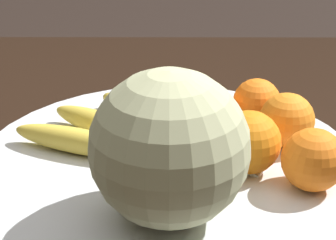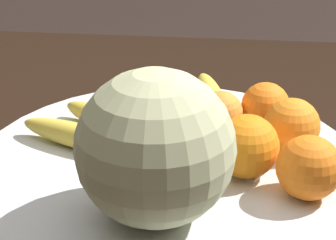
{
  "view_description": "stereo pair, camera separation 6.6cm",
  "coord_description": "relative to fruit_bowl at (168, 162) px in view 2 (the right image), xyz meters",
  "views": [
    {
      "loc": [
        0.54,
        -0.04,
        1.07
      ],
      "look_at": [
        -0.06,
        -0.05,
        0.79
      ],
      "focal_mm": 60.0,
      "sensor_mm": 36.0,
      "label": 1
    },
    {
      "loc": [
        0.54,
        0.02,
        1.07
      ],
      "look_at": [
        -0.06,
        -0.05,
        0.79
      ],
      "focal_mm": 60.0,
      "sensor_mm": 36.0,
      "label": 2
    }
  ],
  "objects": [
    {
      "name": "melon",
      "position": [
        0.12,
        0.0,
        0.09
      ],
      "size": [
        0.16,
        0.16,
        0.16
      ],
      "color": "#B2B789",
      "rests_on": "fruit_bowl"
    },
    {
      "name": "orange_front_right",
      "position": [
        -0.07,
        0.06,
        0.04
      ],
      "size": [
        0.06,
        0.06,
        0.06
      ],
      "color": "orange",
      "rests_on": "fruit_bowl"
    },
    {
      "name": "orange_back_right",
      "position": [
        0.07,
        0.16,
        0.04
      ],
      "size": [
        0.07,
        0.07,
        0.07
      ],
      "color": "orange",
      "rests_on": "fruit_bowl"
    },
    {
      "name": "orange_front_left",
      "position": [
        0.03,
        0.09,
        0.04
      ],
      "size": [
        0.07,
        0.07,
        0.07
      ],
      "color": "orange",
      "rests_on": "fruit_bowl"
    },
    {
      "name": "orange_back_left",
      "position": [
        -0.09,
        0.12,
        0.04
      ],
      "size": [
        0.06,
        0.06,
        0.06
      ],
      "color": "orange",
      "rests_on": "fruit_bowl"
    },
    {
      "name": "banana_bunch",
      "position": [
        -0.08,
        -0.03,
        0.02
      ],
      "size": [
        0.28,
        0.28,
        0.03
      ],
      "rotation": [
        0.0,
        0.0,
        3.86
      ],
      "color": "#473819",
      "rests_on": "fruit_bowl"
    },
    {
      "name": "orange_mid_center",
      "position": [
        -0.03,
        0.15,
        0.04
      ],
      "size": [
        0.07,
        0.07,
        0.07
      ],
      "color": "orange",
      "rests_on": "fruit_bowl"
    },
    {
      "name": "fruit_bowl",
      "position": [
        0.0,
        0.0,
        0.0
      ],
      "size": [
        0.47,
        0.47,
        0.02
      ],
      "color": "silver",
      "rests_on": "kitchen_table"
    },
    {
      "name": "produce_tag",
      "position": [
        0.0,
        0.11,
        0.01
      ],
      "size": [
        0.1,
        0.07,
        0.0
      ],
      "rotation": [
        0.0,
        0.0,
        -0.49
      ],
      "color": "white",
      "rests_on": "fruit_bowl"
    }
  ]
}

